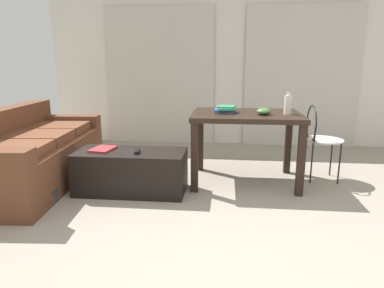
{
  "coord_description": "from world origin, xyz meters",
  "views": [
    {
      "loc": [
        -0.02,
        -2.05,
        1.26
      ],
      "look_at": [
        -0.39,
        1.48,
        0.42
      ],
      "focal_mm": 31.66,
      "sensor_mm": 36.0,
      "label": 1
    }
  ],
  "objects_px": {
    "bottle_near": "(288,105)",
    "book_stack": "(226,109)",
    "bowl": "(264,111)",
    "shoebox": "(36,198)",
    "magazine": "(103,149)",
    "tv_remote_on_table": "(265,110)",
    "tv_remote_primary": "(137,151)",
    "craft_table": "(246,123)",
    "couch": "(31,154)",
    "wire_chair": "(318,134)",
    "coffee_table": "(131,171)"
  },
  "relations": [
    {
      "from": "bottle_near",
      "to": "book_stack",
      "type": "distance_m",
      "value": 0.64
    },
    {
      "from": "bowl",
      "to": "bottle_near",
      "type": "bearing_deg",
      "value": 16.0
    },
    {
      "from": "shoebox",
      "to": "magazine",
      "type": "bearing_deg",
      "value": 41.98
    },
    {
      "from": "bottle_near",
      "to": "bowl",
      "type": "bearing_deg",
      "value": -164.0
    },
    {
      "from": "tv_remote_on_table",
      "to": "shoebox",
      "type": "distance_m",
      "value": 2.47
    },
    {
      "from": "tv_remote_primary",
      "to": "magazine",
      "type": "height_order",
      "value": "tv_remote_primary"
    },
    {
      "from": "craft_table",
      "to": "tv_remote_primary",
      "type": "bearing_deg",
      "value": -156.39
    },
    {
      "from": "tv_remote_on_table",
      "to": "craft_table",
      "type": "bearing_deg",
      "value": -146.04
    },
    {
      "from": "couch",
      "to": "tv_remote_on_table",
      "type": "xyz_separation_m",
      "value": [
        2.48,
        0.47,
        0.45
      ]
    },
    {
      "from": "craft_table",
      "to": "wire_chair",
      "type": "xyz_separation_m",
      "value": [
        0.78,
        0.16,
        -0.13
      ]
    },
    {
      "from": "coffee_table",
      "to": "bottle_near",
      "type": "bearing_deg",
      "value": 13.72
    },
    {
      "from": "tv_remote_primary",
      "to": "shoebox",
      "type": "height_order",
      "value": "tv_remote_primary"
    },
    {
      "from": "coffee_table",
      "to": "shoebox",
      "type": "height_order",
      "value": "coffee_table"
    },
    {
      "from": "wire_chair",
      "to": "magazine",
      "type": "xyz_separation_m",
      "value": [
        -2.21,
        -0.57,
        -0.09
      ]
    },
    {
      "from": "book_stack",
      "to": "magazine",
      "type": "relative_size",
      "value": 1.18
    },
    {
      "from": "couch",
      "to": "tv_remote_primary",
      "type": "relative_size",
      "value": 12.75
    },
    {
      "from": "couch",
      "to": "shoebox",
      "type": "bearing_deg",
      "value": -58.1
    },
    {
      "from": "couch",
      "to": "tv_remote_primary",
      "type": "height_order",
      "value": "couch"
    },
    {
      "from": "couch",
      "to": "wire_chair",
      "type": "height_order",
      "value": "wire_chair"
    },
    {
      "from": "couch",
      "to": "book_stack",
      "type": "height_order",
      "value": "book_stack"
    },
    {
      "from": "coffee_table",
      "to": "tv_remote_on_table",
      "type": "bearing_deg",
      "value": 24.19
    },
    {
      "from": "book_stack",
      "to": "tv_remote_primary",
      "type": "distance_m",
      "value": 1.04
    },
    {
      "from": "wire_chair",
      "to": "bowl",
      "type": "height_order",
      "value": "wire_chair"
    },
    {
      "from": "craft_table",
      "to": "wire_chair",
      "type": "bearing_deg",
      "value": 11.41
    },
    {
      "from": "tv_remote_primary",
      "to": "magazine",
      "type": "bearing_deg",
      "value": 160.35
    },
    {
      "from": "tv_remote_primary",
      "to": "shoebox",
      "type": "relative_size",
      "value": 0.48
    },
    {
      "from": "wire_chair",
      "to": "magazine",
      "type": "relative_size",
      "value": 3.17
    },
    {
      "from": "bottle_near",
      "to": "magazine",
      "type": "distance_m",
      "value": 1.92
    },
    {
      "from": "tv_remote_primary",
      "to": "bottle_near",
      "type": "bearing_deg",
      "value": 5.25
    },
    {
      "from": "coffee_table",
      "to": "wire_chair",
      "type": "xyz_separation_m",
      "value": [
        1.93,
        0.58,
        0.31
      ]
    },
    {
      "from": "couch",
      "to": "magazine",
      "type": "bearing_deg",
      "value": -8.24
    },
    {
      "from": "wire_chair",
      "to": "bowl",
      "type": "distance_m",
      "value": 0.73
    },
    {
      "from": "tv_remote_on_table",
      "to": "book_stack",
      "type": "bearing_deg",
      "value": -166.61
    },
    {
      "from": "craft_table",
      "to": "bowl",
      "type": "height_order",
      "value": "bowl"
    },
    {
      "from": "couch",
      "to": "tv_remote_on_table",
      "type": "height_order",
      "value": "couch"
    },
    {
      "from": "coffee_table",
      "to": "wire_chair",
      "type": "distance_m",
      "value": 2.03
    },
    {
      "from": "magazine",
      "to": "shoebox",
      "type": "bearing_deg",
      "value": -129.5
    },
    {
      "from": "shoebox",
      "to": "tv_remote_primary",
      "type": "bearing_deg",
      "value": 24.12
    },
    {
      "from": "coffee_table",
      "to": "bowl",
      "type": "height_order",
      "value": "bowl"
    },
    {
      "from": "book_stack",
      "to": "tv_remote_primary",
      "type": "xyz_separation_m",
      "value": [
        -0.84,
        -0.49,
        -0.36
      ]
    },
    {
      "from": "bottle_near",
      "to": "shoebox",
      "type": "height_order",
      "value": "bottle_near"
    },
    {
      "from": "bottle_near",
      "to": "shoebox",
      "type": "bearing_deg",
      "value": -160.89
    },
    {
      "from": "tv_remote_on_table",
      "to": "tv_remote_primary",
      "type": "relative_size",
      "value": 1.04
    },
    {
      "from": "bowl",
      "to": "coffee_table",
      "type": "bearing_deg",
      "value": -166.71
    },
    {
      "from": "craft_table",
      "to": "tv_remote_on_table",
      "type": "xyz_separation_m",
      "value": [
        0.21,
        0.19,
        0.12
      ]
    },
    {
      "from": "craft_table",
      "to": "bowl",
      "type": "bearing_deg",
      "value": -33.7
    },
    {
      "from": "couch",
      "to": "wire_chair",
      "type": "xyz_separation_m",
      "value": [
        3.05,
        0.44,
        0.2
      ]
    },
    {
      "from": "shoebox",
      "to": "tv_remote_on_table",
      "type": "bearing_deg",
      "value": 25.93
    },
    {
      "from": "bottle_near",
      "to": "tv_remote_on_table",
      "type": "xyz_separation_m",
      "value": [
        -0.2,
        0.23,
        -0.09
      ]
    },
    {
      "from": "wire_chair",
      "to": "bottle_near",
      "type": "distance_m",
      "value": 0.54
    }
  ]
}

